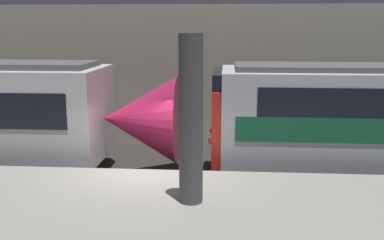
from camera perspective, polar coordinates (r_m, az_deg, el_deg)
ground_plane at (r=11.50m, az=-5.89°, el=-10.83°), size 120.00×120.00×0.00m
platform at (r=9.06m, az=-8.85°, el=-14.04°), size 40.00×5.04×0.97m
station_rear_barrier at (r=16.81m, az=-2.37°, el=5.58°), size 50.00×0.15×5.21m
support_pillar_near at (r=8.67m, az=-0.14°, el=-0.04°), size 0.47×0.47×3.33m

